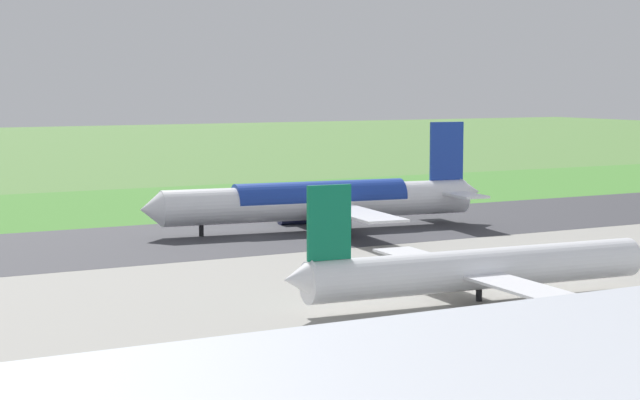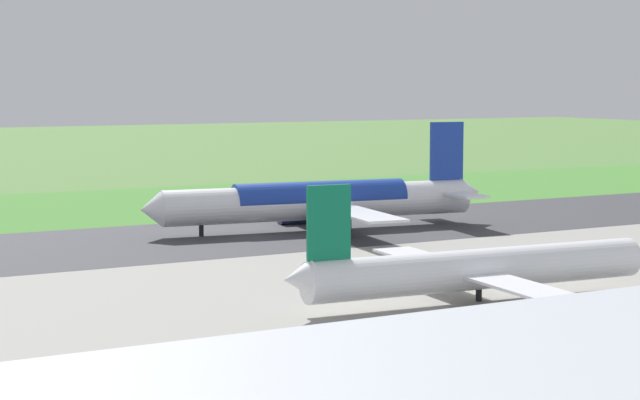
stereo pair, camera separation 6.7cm
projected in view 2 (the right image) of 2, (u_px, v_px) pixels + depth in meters
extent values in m
plane|color=#547F3D|center=(253.00, 235.00, 156.61)|extent=(800.00, 800.00, 0.00)
cube|color=#38383D|center=(253.00, 235.00, 156.61)|extent=(600.00, 35.74, 0.06)
cube|color=gray|center=(521.00, 313.00, 103.54)|extent=(440.00, 110.00, 0.05)
cube|color=#478534|center=(168.00, 210.00, 186.53)|extent=(600.00, 80.00, 0.04)
cylinder|color=white|center=(320.00, 202.00, 161.40)|extent=(48.28, 10.86, 5.20)
cone|color=white|center=(151.00, 209.00, 152.05)|extent=(3.56, 5.26, 4.94)
cone|color=white|center=(469.00, 192.00, 170.57)|extent=(4.00, 4.80, 4.42)
cube|color=#19389E|center=(447.00, 151.00, 168.38)|extent=(5.62, 1.16, 9.00)
cube|color=white|center=(463.00, 195.00, 163.97)|extent=(5.04, 9.41, 0.36)
cube|color=white|center=(430.00, 188.00, 174.14)|extent=(5.04, 9.41, 0.36)
cube|color=white|center=(356.00, 213.00, 151.64)|extent=(8.57, 22.56, 0.35)
cube|color=white|center=(300.00, 197.00, 171.97)|extent=(8.57, 22.56, 0.35)
cylinder|color=#23284C|center=(330.00, 228.00, 154.23)|extent=(4.80, 3.31, 2.80)
cylinder|color=#23284C|center=(293.00, 216.00, 168.09)|extent=(4.80, 3.31, 2.80)
cylinder|color=black|center=(201.00, 225.00, 154.98)|extent=(0.70, 0.70, 3.42)
cylinder|color=black|center=(349.00, 221.00, 159.07)|extent=(0.70, 0.70, 3.42)
cylinder|color=black|center=(329.00, 215.00, 166.46)|extent=(0.70, 0.70, 3.42)
cylinder|color=#19389E|center=(320.00, 199.00, 161.34)|extent=(26.83, 8.32, 5.23)
cylinder|color=white|center=(479.00, 269.00, 108.64)|extent=(37.88, 6.78, 4.08)
cone|color=white|center=(638.00, 256.00, 116.84)|extent=(2.63, 4.04, 3.88)
cone|color=white|center=(297.00, 279.00, 100.48)|extent=(2.99, 3.66, 3.47)
cube|color=#0C724C|center=(329.00, 223.00, 101.24)|extent=(4.41, 0.71, 7.07)
cube|color=white|center=(429.00, 260.00, 116.17)|extent=(5.94, 17.57, 0.27)
cube|color=white|center=(523.00, 288.00, 100.53)|extent=(5.94, 17.57, 0.27)
cylinder|color=black|center=(479.00, 295.00, 108.92)|extent=(0.63, 0.63, 1.26)
cylinder|color=slate|center=(195.00, 205.00, 186.82)|extent=(0.10, 0.10, 1.74)
cube|color=red|center=(195.00, 198.00, 186.71)|extent=(0.60, 0.04, 0.60)
cone|color=orange|center=(144.00, 209.00, 186.99)|extent=(0.40, 0.40, 0.55)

